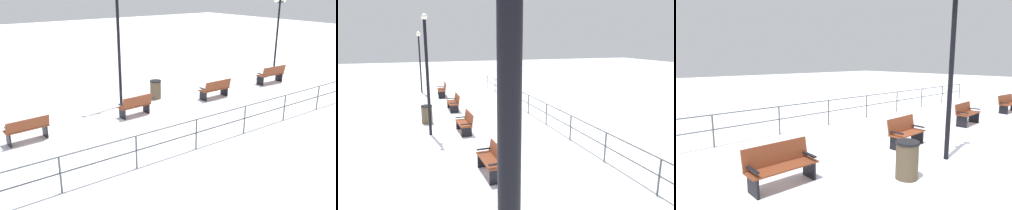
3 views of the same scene
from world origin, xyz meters
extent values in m
plane|color=white|center=(0.00, 0.00, 0.00)|extent=(80.00, 80.00, 0.00)
cube|color=brown|center=(-0.11, -4.25, 0.42)|extent=(0.51, 1.53, 0.04)
cube|color=brown|center=(-0.36, -4.25, 0.67)|extent=(0.11, 1.53, 0.45)
cube|color=black|center=(-0.11, -4.91, 0.21)|extent=(0.45, 0.05, 0.42)
cube|color=black|center=(-0.11, -3.58, 0.21)|extent=(0.45, 0.05, 0.42)
cube|color=black|center=(-0.09, -4.91, 0.54)|extent=(0.45, 0.07, 0.04)
cube|color=black|center=(-0.09, -3.58, 0.54)|extent=(0.45, 0.07, 0.04)
cube|color=brown|center=(-0.01, 0.00, 0.42)|extent=(0.53, 1.37, 0.04)
cube|color=brown|center=(-0.25, -0.01, 0.66)|extent=(0.17, 1.36, 0.45)
cube|color=black|center=(0.01, -0.58, 0.21)|extent=(0.43, 0.07, 0.42)
cube|color=black|center=(-0.04, 0.58, 0.21)|extent=(0.43, 0.07, 0.42)
cube|color=black|center=(0.03, -0.58, 0.54)|extent=(0.43, 0.09, 0.04)
cube|color=black|center=(-0.02, 0.58, 0.54)|extent=(0.43, 0.09, 0.04)
cube|color=brown|center=(-0.08, 4.25, 0.48)|extent=(0.55, 1.45, 0.04)
cube|color=brown|center=(-0.32, 4.24, 0.69)|extent=(0.18, 1.43, 0.39)
cube|color=black|center=(-0.05, 3.64, 0.24)|extent=(0.43, 0.07, 0.48)
cube|color=black|center=(-0.11, 4.86, 0.24)|extent=(0.43, 0.07, 0.48)
cube|color=black|center=(-0.03, 3.64, 0.60)|extent=(0.43, 0.09, 0.04)
cube|color=black|center=(-0.09, 4.86, 0.60)|extent=(0.43, 0.09, 0.04)
cube|color=brown|center=(0.07, 8.50, 0.43)|extent=(0.54, 1.57, 0.04)
cube|color=brown|center=(-0.16, 8.51, 0.66)|extent=(0.21, 1.54, 0.43)
cube|color=black|center=(0.03, 7.83, 0.22)|extent=(0.41, 0.08, 0.43)
cube|color=black|center=(0.05, 7.83, 0.55)|extent=(0.41, 0.10, 0.04)
cylinder|color=black|center=(1.35, -0.14, 2.39)|extent=(0.12, 0.12, 4.77)
cylinder|color=#4C5156|center=(-3.87, -4.47, 0.50)|extent=(0.05, 0.05, 1.01)
cylinder|color=#4C5156|center=(-3.87, -2.23, 0.50)|extent=(0.05, 0.05, 1.01)
cylinder|color=#4C5156|center=(-3.87, 0.00, 0.50)|extent=(0.05, 0.05, 1.01)
cylinder|color=#4C5156|center=(-3.87, 2.23, 0.50)|extent=(0.05, 0.05, 1.01)
cylinder|color=#4C5156|center=(-3.87, 4.47, 0.50)|extent=(0.05, 0.05, 1.01)
cylinder|color=#4C5156|center=(-3.87, 6.70, 0.50)|extent=(0.05, 0.05, 1.01)
cylinder|color=#4C5156|center=(-3.87, 8.94, 0.50)|extent=(0.05, 0.05, 1.01)
cylinder|color=#4C5156|center=(-3.87, 11.17, 0.50)|extent=(0.05, 0.05, 1.01)
cylinder|color=#4C5156|center=(-3.87, 0.00, 1.01)|extent=(0.04, 22.34, 0.04)
cylinder|color=#4C5156|center=(-3.87, 0.00, 0.55)|extent=(0.04, 22.34, 0.04)
cylinder|color=brown|center=(1.40, -1.98, 0.40)|extent=(0.50, 0.50, 0.81)
cylinder|color=black|center=(1.40, -1.98, 0.84)|extent=(0.53, 0.53, 0.06)
camera|label=1|loc=(-12.03, 7.02, 5.09)|focal=38.86mm
camera|label=2|loc=(1.91, 12.15, 3.96)|focal=31.82mm
camera|label=3|loc=(4.95, -7.06, 2.66)|focal=30.27mm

